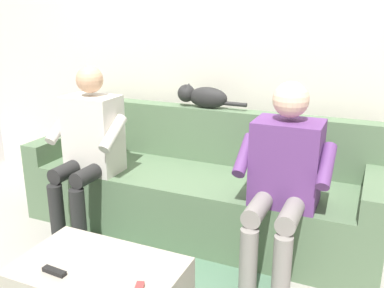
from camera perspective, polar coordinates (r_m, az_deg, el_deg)
name	(u,v)px	position (r m, az deg, el deg)	size (l,w,h in m)	color
ground_plane	(151,277)	(2.68, -5.51, -17.44)	(8.00, 8.00, 0.00)	gray
back_wall	(225,30)	(3.33, 4.53, 15.03)	(4.93, 0.06, 2.79)	beige
couch	(198,190)	(3.10, 0.83, -6.19)	(2.50, 0.75, 0.84)	#516B4C
person_left_seated	(284,172)	(2.47, 12.25, -3.66)	(0.54, 0.60, 1.16)	#5B3370
person_right_seated	(89,143)	(3.01, -13.75, 0.19)	(0.52, 0.51, 1.18)	beige
cat_on_backrest	(202,96)	(3.17, 1.34, 6.45)	(0.54, 0.13, 0.17)	black
remote_black	(54,271)	(2.11, -18.08, -16.01)	(0.12, 0.03, 0.02)	black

